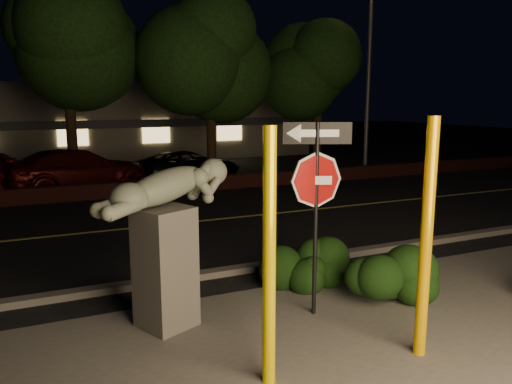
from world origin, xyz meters
The scene contains 20 objects.
ground centered at (0.00, 10.00, 0.00)m, with size 90.00×90.00×0.00m, color black.
patio centered at (0.00, -1.00, 0.01)m, with size 14.00×6.00×0.02m, color #4C4944.
road centered at (0.00, 7.00, 0.01)m, with size 80.00×8.00×0.01m, color black.
lane_marking centered at (0.00, 7.00, 0.02)m, with size 80.00×0.12×0.01m, color #B8AD49.
curb centered at (0.00, 2.90, 0.06)m, with size 80.00×0.25×0.12m, color #4C4944.
brick_wall centered at (0.00, 11.30, 0.25)m, with size 40.00×0.35×0.50m, color #401914.
parking_lot centered at (0.00, 17.00, 0.01)m, with size 40.00×12.00×0.01m, color black.
building centered at (0.00, 24.99, 2.00)m, with size 22.00×10.20×4.00m.
tree_far_b centered at (-2.50, 13.20, 6.05)m, with size 5.20×5.20×8.41m.
tree_far_c centered at (2.50, 12.80, 5.66)m, with size 4.80×4.80×7.84m.
tree_far_d centered at (7.50, 13.30, 5.42)m, with size 4.40×4.40×7.42m.
yellow_pole_left centered at (-1.48, -0.66, 1.47)m, with size 0.15×0.15×2.94m, color #FFD800.
yellow_pole_right centered at (0.55, -0.87, 1.51)m, with size 0.15×0.15×3.02m, color #DB9E01.
signpost centered at (-0.06, 0.73, 2.06)m, with size 0.92×0.40×2.89m.
sculpture centered at (-2.15, 1.26, 1.44)m, with size 2.12×1.36×2.34m.
hedge_center centered at (0.42, 1.81, 0.45)m, with size 1.72×0.81×0.90m, color black.
hedge_right centered at (1.22, 0.51, 0.52)m, with size 1.59×0.85×1.04m, color black.
streetlight centered at (9.45, 12.69, 5.25)m, with size 1.32×0.40×8.82m.
parked_car_darkred centered at (-2.33, 13.13, 0.74)m, with size 2.08×5.13×1.49m, color #430B09.
parked_car_dark centered at (1.84, 13.73, 0.59)m, with size 1.96×4.25×1.18m, color black.
Camera 1 is at (-3.75, -5.38, 3.21)m, focal length 35.00 mm.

